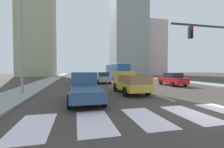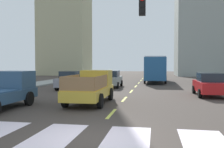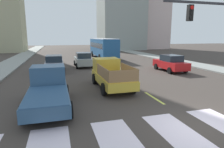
{
  "view_description": "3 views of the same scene",
  "coord_description": "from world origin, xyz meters",
  "px_view_note": "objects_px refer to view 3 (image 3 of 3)",
  "views": [
    {
      "loc": [
        -6.68,
        -6.45,
        2.21
      ],
      "look_at": [
        -0.94,
        17.51,
        1.42
      ],
      "focal_mm": 24.86,
      "sensor_mm": 36.0,
      "label": 1
    },
    {
      "loc": [
        2.03,
        -7.46,
        2.33
      ],
      "look_at": [
        -1.35,
        11.84,
        1.58
      ],
      "focal_mm": 39.55,
      "sensor_mm": 36.0,
      "label": 2
    },
    {
      "loc": [
        -5.46,
        -5.98,
        3.61
      ],
      "look_at": [
        -1.87,
        6.63,
        1.07
      ],
      "focal_mm": 30.98,
      "sensor_mm": 36.0,
      "label": 3
    }
  ],
  "objects_px": {
    "pickup_stakebed": "(110,74)",
    "sedan_mid": "(83,60)",
    "sedan_near_right": "(171,63)",
    "sedan_far": "(54,63)",
    "city_bus": "(103,47)",
    "pickup_dark": "(48,88)"
  },
  "relations": [
    {
      "from": "sedan_far",
      "to": "sedan_mid",
      "type": "distance_m",
      "value": 4.27
    },
    {
      "from": "city_bus",
      "to": "sedan_far",
      "type": "distance_m",
      "value": 13.59
    },
    {
      "from": "sedan_mid",
      "to": "pickup_stakebed",
      "type": "bearing_deg",
      "value": -87.8
    },
    {
      "from": "city_bus",
      "to": "sedan_far",
      "type": "xyz_separation_m",
      "value": [
        -7.83,
        -11.06,
        -1.09
      ]
    },
    {
      "from": "pickup_stakebed",
      "to": "city_bus",
      "type": "xyz_separation_m",
      "value": [
        3.85,
        18.6,
        1.02
      ]
    },
    {
      "from": "pickup_stakebed",
      "to": "sedan_mid",
      "type": "xyz_separation_m",
      "value": [
        -0.63,
        10.19,
        -0.08
      ]
    },
    {
      "from": "pickup_stakebed",
      "to": "pickup_dark",
      "type": "bearing_deg",
      "value": -144.38
    },
    {
      "from": "city_bus",
      "to": "sedan_mid",
      "type": "distance_m",
      "value": 9.59
    },
    {
      "from": "pickup_dark",
      "to": "sedan_far",
      "type": "distance_m",
      "value": 10.4
    },
    {
      "from": "city_bus",
      "to": "sedan_far",
      "type": "height_order",
      "value": "city_bus"
    },
    {
      "from": "sedan_far",
      "to": "sedan_near_right",
      "type": "bearing_deg",
      "value": -15.91
    },
    {
      "from": "sedan_near_right",
      "to": "sedan_mid",
      "type": "height_order",
      "value": "same"
    },
    {
      "from": "pickup_dark",
      "to": "pickup_stakebed",
      "type": "bearing_deg",
      "value": 31.19
    },
    {
      "from": "pickup_stakebed",
      "to": "sedan_near_right",
      "type": "bearing_deg",
      "value": 31.39
    },
    {
      "from": "pickup_dark",
      "to": "city_bus",
      "type": "relative_size",
      "value": 0.48
    },
    {
      "from": "pickup_dark",
      "to": "sedan_near_right",
      "type": "bearing_deg",
      "value": 28.49
    },
    {
      "from": "sedan_far",
      "to": "pickup_stakebed",
      "type": "bearing_deg",
      "value": -63.74
    },
    {
      "from": "pickup_stakebed",
      "to": "sedan_far",
      "type": "relative_size",
      "value": 1.18
    },
    {
      "from": "sedan_mid",
      "to": "sedan_near_right",
      "type": "bearing_deg",
      "value": -35.14
    },
    {
      "from": "pickup_dark",
      "to": "city_bus",
      "type": "xyz_separation_m",
      "value": [
        8.05,
        21.45,
        1.03
      ]
    },
    {
      "from": "pickup_dark",
      "to": "sedan_near_right",
      "type": "height_order",
      "value": "pickup_dark"
    },
    {
      "from": "sedan_near_right",
      "to": "pickup_dark",
      "type": "bearing_deg",
      "value": -149.98
    }
  ]
}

